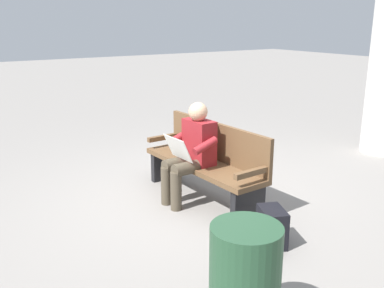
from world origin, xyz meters
name	(u,v)px	position (x,y,z in m)	size (l,w,h in m)	color
ground_plane	(202,197)	(0.00, 0.00, 0.00)	(40.00, 40.00, 0.00)	gray
bench_near	(207,160)	(0.00, -0.07, 0.46)	(1.82, 0.57, 0.90)	brown
person_seated	(191,150)	(-0.01, 0.16, 0.63)	(0.59, 0.59, 1.18)	maroon
backpack	(271,227)	(-1.30, 0.09, 0.18)	(0.39, 0.35, 0.36)	black
trash_bin	(245,282)	(-2.11, 1.10, 0.40)	(0.48, 0.48, 0.81)	#23472D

